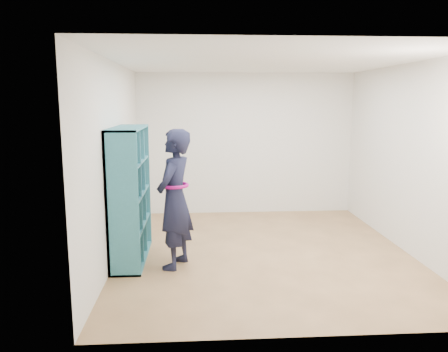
{
  "coord_description": "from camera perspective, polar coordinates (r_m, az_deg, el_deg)",
  "views": [
    {
      "loc": [
        -0.93,
        -5.8,
        2.08
      ],
      "look_at": [
        -0.53,
        0.3,
        1.04
      ],
      "focal_mm": 35.0,
      "sensor_mm": 36.0,
      "label": 1
    }
  ],
  "objects": [
    {
      "name": "floor",
      "position": [
        6.24,
        5.14,
        -9.84
      ],
      "size": [
        4.5,
        4.5,
        0.0
      ],
      "primitive_type": "plane",
      "color": "brown",
      "rests_on": "ground"
    },
    {
      "name": "ceiling",
      "position": [
        5.9,
        5.54,
        14.69
      ],
      "size": [
        4.5,
        4.5,
        0.0
      ],
      "primitive_type": "plane",
      "color": "white",
      "rests_on": "wall_back"
    },
    {
      "name": "wall_left",
      "position": [
        5.95,
        -14.05,
        1.86
      ],
      "size": [
        0.02,
        4.5,
        2.6
      ],
      "primitive_type": "cube",
      "color": "silver",
      "rests_on": "floor"
    },
    {
      "name": "wall_right",
      "position": [
        6.55,
        22.89,
        2.07
      ],
      "size": [
        0.02,
        4.5,
        2.6
      ],
      "primitive_type": "cube",
      "color": "silver",
      "rests_on": "floor"
    },
    {
      "name": "wall_back",
      "position": [
        8.15,
        2.85,
        4.18
      ],
      "size": [
        4.0,
        0.02,
        2.6
      ],
      "primitive_type": "cube",
      "color": "silver",
      "rests_on": "floor"
    },
    {
      "name": "wall_front",
      "position": [
        3.76,
        10.72,
        -2.5
      ],
      "size": [
        4.0,
        0.02,
        2.6
      ],
      "primitive_type": "cube",
      "color": "silver",
      "rests_on": "floor"
    },
    {
      "name": "bookshelf",
      "position": [
        5.88,
        -12.42,
        -2.58
      ],
      "size": [
        0.39,
        1.32,
        1.76
      ],
      "color": "#286F7C",
      "rests_on": "floor"
    },
    {
      "name": "person",
      "position": [
        5.49,
        -6.46,
        -3.01
      ],
      "size": [
        0.62,
        0.75,
        1.76
      ],
      "rotation": [
        0.0,
        0.0,
        -1.93
      ],
      "color": "black",
      "rests_on": "floor"
    },
    {
      "name": "smartphone",
      "position": [
        5.59,
        -7.57,
        -1.6
      ],
      "size": [
        0.02,
        0.09,
        0.12
      ],
      "rotation": [
        0.39,
        0.0,
        -0.14
      ],
      "color": "silver",
      "rests_on": "person"
    }
  ]
}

